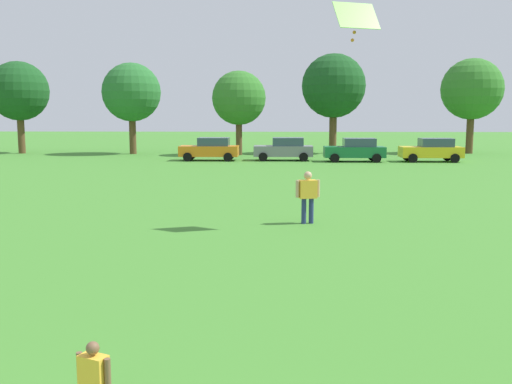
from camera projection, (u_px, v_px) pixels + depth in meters
ground_plane at (228, 173)px, 32.67m from camera, size 160.00×160.00×0.00m
child_kite_flyer at (94, 376)px, 6.13m from camera, size 0.42×0.28×0.95m
adult_bystander at (308, 193)px, 17.55m from camera, size 0.75×0.42×1.62m
kite at (356, 17)px, 16.30m from camera, size 1.40×0.98×1.14m
parked_car_orange_0 at (210, 149)px, 41.76m from camera, size 4.30×2.02×1.68m
parked_car_gray_1 at (284, 149)px, 41.80m from camera, size 4.30×2.02×1.68m
parked_car_green_2 at (355, 150)px, 40.77m from camera, size 4.30×2.02×1.68m
parked_car_yellow_3 at (432, 150)px, 40.67m from camera, size 4.30×2.02×1.68m
tree_far_left at (19, 91)px, 48.91m from camera, size 5.07×5.07×7.90m
tree_left at (131, 93)px, 48.24m from camera, size 4.95×4.95×7.71m
tree_center at (239, 98)px, 47.03m from camera, size 4.46×4.46×6.95m
tree_right at (334, 86)px, 48.90m from camera, size 5.49×5.49×8.55m
tree_far_right at (472, 89)px, 48.73m from camera, size 5.22×5.22×8.13m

